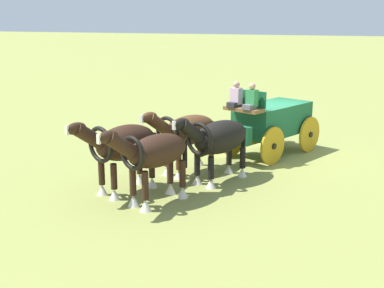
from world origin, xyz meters
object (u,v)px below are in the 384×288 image
Objects in this scene: draft_horse_rear_near at (218,139)px; draft_horse_lead_near at (154,154)px; draft_horse_lead_off at (123,145)px; draft_horse_rear_off at (187,132)px; show_wagon at (270,121)px.

draft_horse_lead_near is at bearing -24.50° from draft_horse_rear_near.
draft_horse_rear_off is at bearing 155.50° from draft_horse_lead_off.
draft_horse_rear_off reaches higher than draft_horse_rear_near.
draft_horse_lead_near reaches higher than draft_horse_rear_near.
draft_horse_rear_near is 0.99× the size of draft_horse_rear_off.
draft_horse_rear_near is at bearing 155.50° from draft_horse_lead_near.
show_wagon reaches higher than draft_horse_rear_near.
draft_horse_lead_near is at bearing 1.98° from draft_horse_rear_off.
draft_horse_rear_near is at bearing -14.41° from show_wagon.
draft_horse_rear_near is (3.60, -0.92, 0.07)m from show_wagon.
show_wagon is 1.87× the size of draft_horse_rear_off.
draft_horse_rear_off is at bearing -178.02° from draft_horse_lead_near.
draft_horse_lead_off is (1.83, -2.26, 0.07)m from draft_horse_rear_near.
draft_horse_lead_near is (2.38, -1.09, 0.05)m from draft_horse_rear_near.
draft_horse_lead_off is at bearing -115.32° from draft_horse_lead_near.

